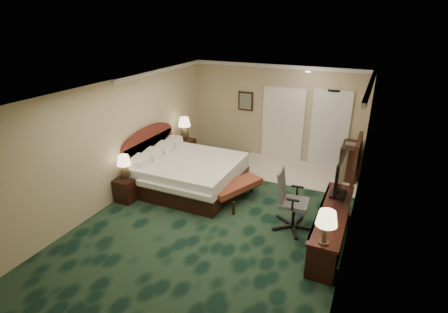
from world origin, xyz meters
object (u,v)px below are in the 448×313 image
at_px(desk, 331,227).
at_px(lamp_near, 124,168).
at_px(bed_bench, 236,192).
at_px(desk_chair, 295,201).
at_px(bed, 190,174).
at_px(nightstand_far, 183,151).
at_px(minibar, 350,161).
at_px(nightstand_near, 127,189).
at_px(tv, 341,176).
at_px(lamp_far, 184,129).

bearing_deg(desk, lamp_near, -176.43).
xyz_separation_m(bed_bench, desk_chair, (1.44, -0.51, 0.39)).
distance_m(bed, bed_bench, 1.30).
distance_m(nightstand_far, minibar, 4.53).
height_order(nightstand_near, bed_bench, nightstand_near).
xyz_separation_m(nightstand_far, tv, (4.43, -1.55, 0.76)).
distance_m(bed, desk_chair, 2.82).
relative_size(bed, lamp_near, 3.91).
relative_size(tv, desk_chair, 0.86).
distance_m(bed, lamp_near, 1.59).
relative_size(nightstand_near, nightstand_far, 0.80).
distance_m(lamp_far, desk, 5.00).
height_order(lamp_near, minibar, lamp_near).
distance_m(bed, nightstand_far, 1.63).
bearing_deg(minibar, lamp_far, -168.76).
distance_m(lamp_near, minibar, 5.62).
bearing_deg(nightstand_far, bed, -53.88).
relative_size(bed_bench, desk, 0.56).
bearing_deg(lamp_far, nightstand_far, -120.03).
bearing_deg(nightstand_near, bed, 48.04).
bearing_deg(tv, lamp_far, 162.23).
height_order(lamp_far, desk, lamp_far).
bearing_deg(nightstand_near, bed_bench, 22.82).
xyz_separation_m(nightstand_near, bed_bench, (2.30, 0.97, -0.04)).
height_order(lamp_near, desk_chair, desk_chair).
relative_size(bed_bench, desk_chair, 1.08).
bearing_deg(desk, minibar, 90.20).
bearing_deg(lamp_far, tv, -20.07).
xyz_separation_m(desk_chair, minibar, (0.74, 2.92, -0.16)).
distance_m(desk, tv, 0.99).
height_order(nightstand_far, bed_bench, nightstand_far).
bearing_deg(bed, minibar, 32.95).
xyz_separation_m(nightstand_far, desk, (4.44, -2.20, 0.01)).
bearing_deg(desk, desk_chair, 164.32).
relative_size(lamp_near, bed_bench, 0.45).
bearing_deg(nightstand_near, lamp_near, -44.62).
height_order(bed, nightstand_far, bed).
relative_size(bed_bench, tv, 1.26).
xyz_separation_m(bed, lamp_far, (-0.93, 1.38, 0.62)).
relative_size(nightstand_far, lamp_far, 1.01).
bearing_deg(nightstand_far, lamp_near, -90.35).
bearing_deg(lamp_near, nightstand_near, 135.38).
distance_m(bed_bench, desk, 2.31).
relative_size(desk_chair, minibar, 1.36).
height_order(bed, minibar, minibar).
xyz_separation_m(nightstand_near, lamp_far, (0.09, 2.50, 0.72)).
xyz_separation_m(desk, tv, (-0.01, 0.65, 0.75)).
bearing_deg(desk, lamp_far, 152.86).
xyz_separation_m(bed, lamp_near, (-0.98, -1.16, 0.46)).
height_order(nightstand_near, desk_chair, desk_chair).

